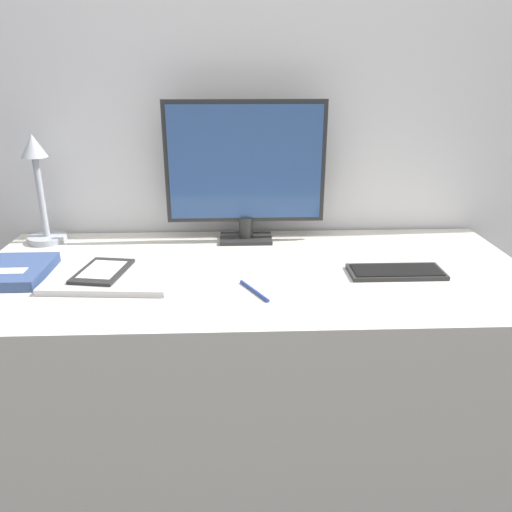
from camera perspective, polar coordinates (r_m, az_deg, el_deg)
wall_back at (r=1.70m, az=-0.91°, el=18.75°), size 3.60×0.05×2.40m
desk at (r=1.59m, az=-0.39°, el=-13.65°), size 1.58×0.71×0.72m
monitor at (r=1.60m, az=-1.23°, el=9.97°), size 0.51×0.11×0.45m
keyboard at (r=1.44m, az=15.71°, el=-1.74°), size 0.26×0.11×0.01m
laptop at (r=1.41m, az=-16.06°, el=-2.20°), size 0.35×0.26×0.02m
ereader at (r=1.42m, az=-17.14°, el=-1.65°), size 0.15×0.20×0.01m
desk_lamp at (r=1.74m, az=-23.53°, el=7.40°), size 0.12×0.12×0.35m
notebook at (r=1.53m, az=-26.16°, el=-1.59°), size 0.20×0.22×0.03m
pen at (r=1.28m, az=-0.35°, el=-4.01°), size 0.07×0.13×0.01m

